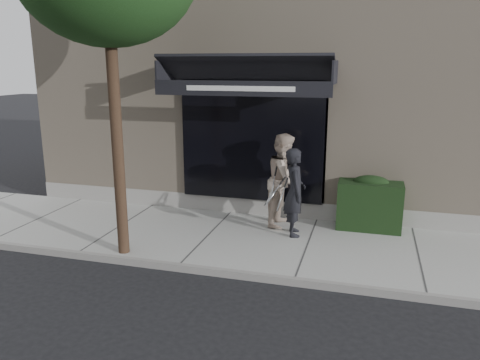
% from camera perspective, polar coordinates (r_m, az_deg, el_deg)
% --- Properties ---
extents(ground, '(80.00, 80.00, 0.00)m').
position_cam_1_polar(ground, '(9.19, 8.23, -8.41)').
color(ground, black).
rests_on(ground, ground).
extents(sidewalk, '(20.00, 3.00, 0.12)m').
position_cam_1_polar(sidewalk, '(9.16, 8.24, -8.07)').
color(sidewalk, '#A0A09B').
rests_on(sidewalk, ground).
extents(curb, '(20.00, 0.10, 0.14)m').
position_cam_1_polar(curb, '(7.75, 6.68, -12.17)').
color(curb, gray).
rests_on(curb, ground).
extents(building_facade, '(14.30, 8.04, 5.64)m').
position_cam_1_polar(building_facade, '(13.46, 11.48, 10.54)').
color(building_facade, '#BEAA91').
rests_on(building_facade, ground).
extents(hedge, '(1.30, 0.70, 1.14)m').
position_cam_1_polar(hedge, '(10.09, 15.52, -2.77)').
color(hedge, black).
rests_on(hedge, sidewalk).
extents(pedestrian_front, '(0.82, 0.88, 1.77)m').
position_cam_1_polar(pedestrian_front, '(9.33, 6.66, -1.49)').
color(pedestrian_front, black).
rests_on(pedestrian_front, sidewalk).
extents(pedestrian_back, '(0.87, 1.05, 1.97)m').
position_cam_1_polar(pedestrian_back, '(9.87, 5.49, 0.00)').
color(pedestrian_back, '#C6B09E').
rests_on(pedestrian_back, sidewalk).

